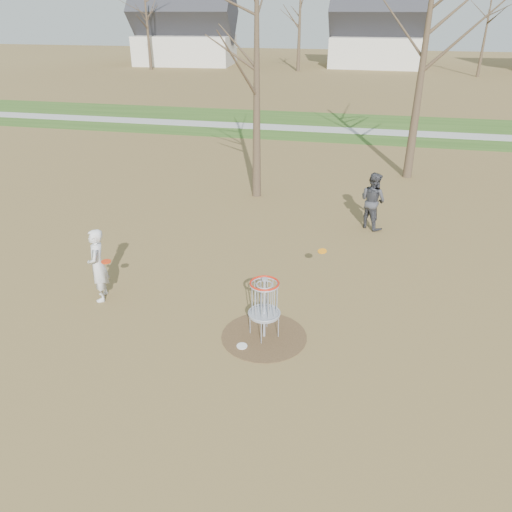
{
  "coord_description": "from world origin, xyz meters",
  "views": [
    {
      "loc": [
        1.66,
        -8.44,
        6.19
      ],
      "look_at": [
        -0.5,
        1.5,
        1.1
      ],
      "focal_mm": 35.0,
      "sensor_mm": 36.0,
      "label": 1
    }
  ],
  "objects_px": {
    "player_throwing": "(373,201)",
    "disc_golf_basket": "(264,299)",
    "player_standing": "(98,265)",
    "disc_grounded": "(242,346)"
  },
  "relations": [
    {
      "from": "player_standing",
      "to": "disc_grounded",
      "type": "relative_size",
      "value": 7.99
    },
    {
      "from": "player_throwing",
      "to": "disc_grounded",
      "type": "xyz_separation_m",
      "value": [
        -2.46,
        -6.83,
        -0.86
      ]
    },
    {
      "from": "player_throwing",
      "to": "disc_golf_basket",
      "type": "bearing_deg",
      "value": 111.27
    },
    {
      "from": "player_standing",
      "to": "disc_grounded",
      "type": "distance_m",
      "value": 3.94
    },
    {
      "from": "disc_golf_basket",
      "to": "disc_grounded",
      "type": "bearing_deg",
      "value": -129.35
    },
    {
      "from": "disc_golf_basket",
      "to": "player_standing",
      "type": "bearing_deg",
      "value": 170.36
    },
    {
      "from": "player_standing",
      "to": "disc_golf_basket",
      "type": "distance_m",
      "value": 4.1
    },
    {
      "from": "player_throwing",
      "to": "disc_golf_basket",
      "type": "relative_size",
      "value": 1.31
    },
    {
      "from": "player_standing",
      "to": "disc_golf_basket",
      "type": "xyz_separation_m",
      "value": [
        4.05,
        -0.69,
        0.03
      ]
    },
    {
      "from": "player_standing",
      "to": "disc_grounded",
      "type": "bearing_deg",
      "value": 52.6
    }
  ]
}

